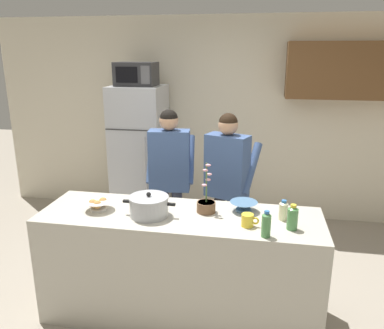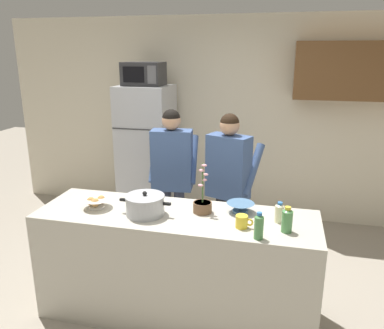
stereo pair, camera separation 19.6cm
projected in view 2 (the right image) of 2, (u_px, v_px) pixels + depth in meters
ground_plane at (177, 312)px, 3.30m from camera, size 14.00×14.00×0.00m
back_wall_unit at (241, 113)px, 4.96m from camera, size 6.00×0.48×2.60m
kitchen_island at (176, 265)px, 3.17m from camera, size 2.24×0.68×0.92m
refrigerator at (147, 154)px, 4.98m from camera, size 0.64×0.68×1.76m
microwave at (144, 74)px, 4.68m from camera, size 0.48×0.37×0.28m
person_near_pot at (172, 168)px, 3.93m from camera, size 0.53×0.46×1.61m
person_by_sink at (229, 176)px, 3.72m from camera, size 0.59×0.54×1.61m
cooking_pot at (145, 205)px, 3.00m from camera, size 0.42×0.31×0.20m
coffee_mug at (242, 222)px, 2.79m from camera, size 0.13×0.09×0.10m
bread_bowl at (96, 202)px, 3.14m from camera, size 0.24×0.24×0.10m
empty_bowl at (240, 207)px, 3.05m from camera, size 0.22×0.22×0.08m
bottle_near_edge at (279, 212)px, 2.87m from camera, size 0.07×0.07×0.16m
bottle_mid_counter at (287, 220)px, 2.71m from camera, size 0.08×0.08×0.19m
bottle_far_corner at (259, 226)px, 2.61m from camera, size 0.06×0.06×0.19m
potted_orchid at (203, 205)px, 3.05m from camera, size 0.15×0.15×0.41m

